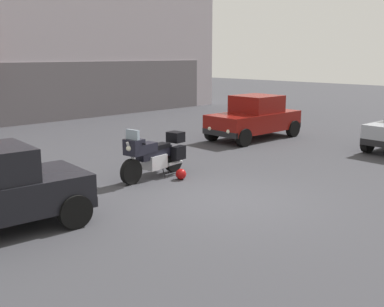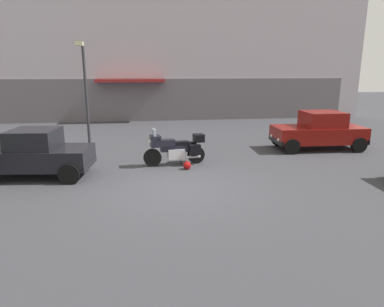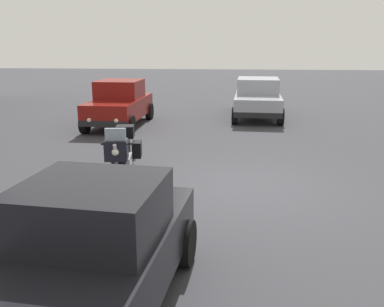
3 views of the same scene
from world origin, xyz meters
name	(u,v)px [view 2 (image 2 of 3)]	position (x,y,z in m)	size (l,w,h in m)	color
ground_plane	(180,189)	(0.00, 0.00, 0.00)	(80.00, 80.00, 0.00)	#38383D
building_facade_rear	(157,40)	(0.00, 15.03, 5.34)	(28.74, 3.40, 10.78)	#B2A8B2
motorcycle	(176,148)	(0.10, 2.61, 0.62)	(2.26, 0.89, 1.36)	black
helmet	(187,165)	(0.44, 1.96, 0.14)	(0.28, 0.28, 0.28)	#990C0C
car_compact_side	(36,154)	(-4.45, 1.75, 0.77)	(3.58, 2.00, 1.56)	black
car_wagon_end	(319,131)	(6.47, 4.29, 0.81)	(3.92, 1.90, 1.64)	maroon
streetlamp_curbside	(85,85)	(-3.38, 5.37, 2.76)	(0.28, 0.94, 4.50)	#2D2D33
bollard_curbside	(58,134)	(-5.04, 6.94, 0.45)	(0.16, 0.16, 0.85)	#333338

